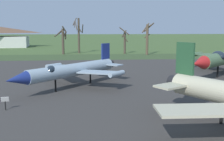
# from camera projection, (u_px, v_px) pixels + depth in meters

# --- Properties ---
(asphalt_apron) EXTENTS (76.16, 62.30, 0.05)m
(asphalt_apron) POSITION_uv_depth(u_px,v_px,m) (158.00, 100.00, 23.68)
(asphalt_apron) COLOR #383533
(asphalt_apron) RESTS_ON ground
(grass_verge_strip) EXTENTS (136.16, 12.00, 0.06)m
(grass_verge_strip) POSITION_uv_depth(u_px,v_px,m) (116.00, 57.00, 60.24)
(grass_verge_strip) COLOR #354927
(grass_verge_strip) RESTS_ON ground
(info_placard_front_left) EXTENTS (0.59, 0.42, 1.01)m
(info_placard_front_left) POSITION_uv_depth(u_px,v_px,m) (213.00, 85.00, 27.14)
(info_placard_front_left) COLOR black
(info_placard_front_left) RESTS_ON ground
(jet_fighter_rear_center) EXTENTS (11.55, 12.23, 4.55)m
(jet_fighter_rear_center) POSITION_uv_depth(u_px,v_px,m) (71.00, 70.00, 28.26)
(jet_fighter_rear_center) COLOR #8EA3B2
(jet_fighter_rear_center) RESTS_ON ground
(info_placard_rear_center) EXTENTS (0.59, 0.31, 1.12)m
(info_placard_rear_center) POSITION_uv_depth(u_px,v_px,m) (5.00, 102.00, 20.66)
(info_placard_rear_center) COLOR black
(info_placard_rear_center) RESTS_ON ground
(bare_tree_far_left) EXTENTS (3.24, 3.24, 6.95)m
(bare_tree_far_left) POSITION_uv_depth(u_px,v_px,m) (63.00, 39.00, 65.99)
(bare_tree_far_left) COLOR #42382D
(bare_tree_far_left) RESTS_ON ground
(bare_tree_left_of_center) EXTENTS (2.73, 2.74, 9.07)m
(bare_tree_left_of_center) POSITION_uv_depth(u_px,v_px,m) (79.00, 34.00, 68.16)
(bare_tree_left_of_center) COLOR #42382D
(bare_tree_left_of_center) RESTS_ON ground
(bare_tree_center) EXTENTS (2.58, 2.44, 6.67)m
(bare_tree_center) POSITION_uv_depth(u_px,v_px,m) (125.00, 41.00, 67.32)
(bare_tree_center) COLOR #42382D
(bare_tree_center) RESTS_ON ground
(bare_tree_right_of_center) EXTENTS (2.88, 1.99, 7.73)m
(bare_tree_right_of_center) POSITION_uv_depth(u_px,v_px,m) (147.00, 37.00, 64.02)
(bare_tree_right_of_center) COLOR brown
(bare_tree_right_of_center) RESTS_ON ground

